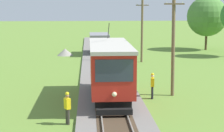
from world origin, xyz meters
TOP-DOWN VIEW (x-y plane):
  - red_tram at (0.00, 15.18)m, footprint 2.60×8.54m
  - freight_car at (0.00, 37.89)m, footprint 2.40×5.20m
  - utility_pole_near_tram at (4.48, 16.48)m, footprint 1.40×0.59m
  - utility_pole_mid at (4.48, 31.31)m, footprint 1.40×0.36m
  - gravel_pile at (-4.29, 37.22)m, footprint 2.01×2.01m
  - track_worker at (-2.55, 10.50)m, footprint 0.39×0.45m
  - second_worker at (2.90, 15.51)m, footprint 0.30×0.41m
  - tree_right_near at (15.03, 41.59)m, footprint 5.50×5.50m

SIDE VIEW (x-z plane):
  - gravel_pile at x=-4.29m, z-range 0.00..0.85m
  - track_worker at x=-2.55m, z-range 0.09..1.88m
  - second_worker at x=2.90m, z-range 0.09..1.88m
  - freight_car at x=0.00m, z-range 0.40..2.71m
  - red_tram at x=0.00m, z-range -0.20..4.59m
  - utility_pole_mid at x=4.48m, z-range 0.10..7.17m
  - utility_pole_near_tram at x=4.48m, z-range 0.10..7.33m
  - tree_right_near at x=15.03m, z-range 0.95..8.35m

